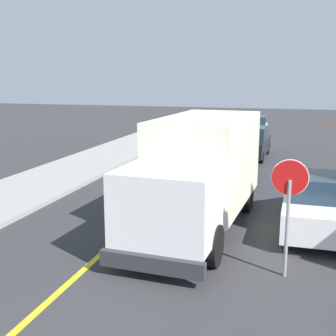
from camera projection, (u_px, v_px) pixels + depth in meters
centre_line_yellow at (139, 220)px, 13.63m from camera, size 0.16×56.00×0.01m
box_truck at (200, 168)px, 12.75m from camera, size 2.82×7.31×3.20m
parked_car_near at (233, 161)px, 18.88m from camera, size 1.97×4.47×1.67m
parked_car_mid at (250, 143)px, 24.04m from camera, size 1.97×4.47×1.67m
parked_car_far at (254, 129)px, 30.47m from camera, size 2.00×4.48×1.67m
parked_van_across at (316, 204)px, 12.60m from camera, size 1.84×4.42×1.67m
stop_sign at (289, 196)px, 9.50m from camera, size 0.80×0.10×2.65m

